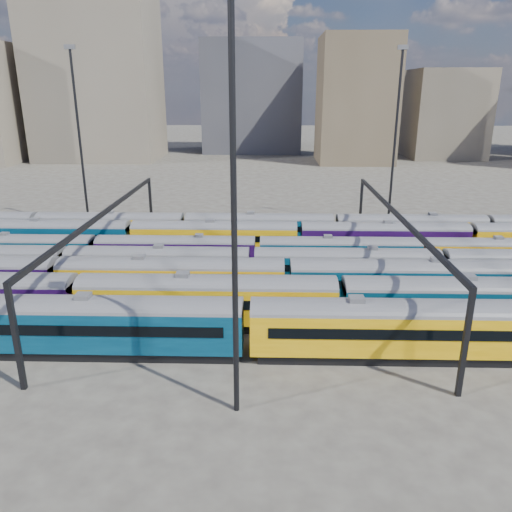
{
  "coord_description": "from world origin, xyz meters",
  "views": [
    {
      "loc": [
        -2.99,
        -49.65,
        19.84
      ],
      "look_at": [
        -4.36,
        0.7,
        3.0
      ],
      "focal_mm": 35.0,
      "sensor_mm": 36.0,
      "label": 1
    }
  ],
  "objects_px": {
    "rake_0": "(397,323)",
    "mast_2": "(234,199)",
    "rake_1": "(340,297)",
    "rake_2": "(172,275)"
  },
  "relations": [
    {
      "from": "rake_0",
      "to": "mast_2",
      "type": "xyz_separation_m",
      "value": [
        -11.85,
        -7.0,
        11.0
      ]
    },
    {
      "from": "rake_1",
      "to": "mast_2",
      "type": "height_order",
      "value": "mast_2"
    },
    {
      "from": "rake_0",
      "to": "mast_2",
      "type": "distance_m",
      "value": 17.62
    },
    {
      "from": "rake_0",
      "to": "rake_2",
      "type": "distance_m",
      "value": 21.61
    },
    {
      "from": "rake_2",
      "to": "mast_2",
      "type": "xyz_separation_m",
      "value": [
        7.3,
        -17.0,
        11.11
      ]
    },
    {
      "from": "rake_0",
      "to": "rake_1",
      "type": "height_order",
      "value": "rake_0"
    },
    {
      "from": "rake_0",
      "to": "rake_2",
      "type": "relative_size",
      "value": 0.74
    },
    {
      "from": "rake_2",
      "to": "mast_2",
      "type": "distance_m",
      "value": 21.58
    },
    {
      "from": "rake_1",
      "to": "mast_2",
      "type": "distance_m",
      "value": 18.21
    },
    {
      "from": "rake_1",
      "to": "rake_2",
      "type": "distance_m",
      "value": 16.22
    }
  ]
}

